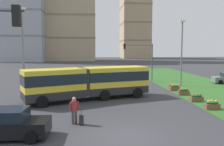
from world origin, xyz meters
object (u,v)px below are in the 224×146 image
articulated_bus (89,82)px  car_navy_sedan (67,75)px  pedestrian_crossing (74,108)px  rolling_suitcase (81,120)px  traffic_light_far_right (142,55)px  apartment_tower_west (21,2)px  streetlight_left (23,49)px  apartment_tower_centre (135,25)px  streetlight_median (182,50)px  flower_planter_5 (175,88)px  flower_planter_1 (212,105)px  car_black_sedan (6,124)px  flower_planter_4 (173,87)px  flower_planter_3 (183,92)px  flower_planter_2 (196,98)px

articulated_bus → car_navy_sedan: articulated_bus is taller
pedestrian_crossing → rolling_suitcase: pedestrian_crossing is taller
traffic_light_far_right → apartment_tower_west: 75.42m
streetlight_left → apartment_tower_centre: (29.31, 104.25, 13.32)m
streetlight_median → apartment_tower_centre: size_ratio=0.23×
traffic_light_far_right → streetlight_median: size_ratio=0.67×
articulated_bus → flower_planter_5: (9.63, 3.64, -1.23)m
rolling_suitcase → apartment_tower_west: 90.92m
flower_planter_1 → flower_planter_5: (0.00, 8.36, 0.00)m
car_black_sedan → flower_planter_1: 14.61m
flower_planter_4 → streetlight_median: 5.24m
articulated_bus → apartment_tower_centre: 109.05m
flower_planter_1 → apartment_tower_west: (-37.31, 80.83, 23.02)m
flower_planter_3 → apartment_tower_west: 86.91m
apartment_tower_west → traffic_light_far_right: bearing=-61.0°
flower_planter_2 → streetlight_left: (-15.81, 3.00, 4.33)m
flower_planter_1 → streetlight_left: size_ratio=0.13×
car_black_sedan → flower_planter_2: 15.70m
pedestrian_crossing → streetlight_left: bearing=123.0°
rolling_suitcase → apartment_tower_centre: size_ratio=0.03×
car_black_sedan → flower_planter_4: size_ratio=4.04×
pedestrian_crossing → flower_planter_1: 10.74m
apartment_tower_west → apartment_tower_centre: 58.84m
pedestrian_crossing → flower_planter_4: 15.52m
flower_planter_1 → car_black_sedan: bearing=-161.5°
flower_planter_4 → car_black_sedan: bearing=-135.5°
flower_planter_1 → apartment_tower_centre: (13.50, 110.01, 17.64)m
rolling_suitcase → flower_planter_3: size_ratio=0.88×
flower_planter_1 → flower_planter_3: size_ratio=1.00×
rolling_suitcase → flower_planter_1: 10.34m
car_navy_sedan → flower_planter_3: 19.68m
flower_planter_1 → flower_planter_5: same height
pedestrian_crossing → flower_planter_4: pedestrian_crossing is taller
pedestrian_crossing → flower_planter_2: 11.70m
flower_planter_3 → apartment_tower_west: apartment_tower_west is taller
traffic_light_far_right → streetlight_left: (-13.84, -11.38, 0.86)m
streetlight_median → flower_planter_2: bearing=-102.2°
traffic_light_far_right → apartment_tower_west: size_ratio=0.12×
car_black_sedan → streetlight_median: bearing=45.7°
car_black_sedan → flower_planter_5: size_ratio=4.04×
car_navy_sedan → apartment_tower_centre: bearing=73.3°
traffic_light_far_right → apartment_tower_centre: apartment_tower_centre is taller
pedestrian_crossing → apartment_tower_centre: apartment_tower_centre is taller
flower_planter_5 → apartment_tower_west: apartment_tower_west is taller
streetlight_left → articulated_bus: bearing=-9.6°
car_navy_sedan → flower_planter_4: 17.48m
flower_planter_5 → car_black_sedan: bearing=-136.8°
flower_planter_3 → car_navy_sedan: bearing=132.7°
articulated_bus → traffic_light_far_right: bearing=58.3°
apartment_tower_centre → articulated_bus: bearing=-102.4°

